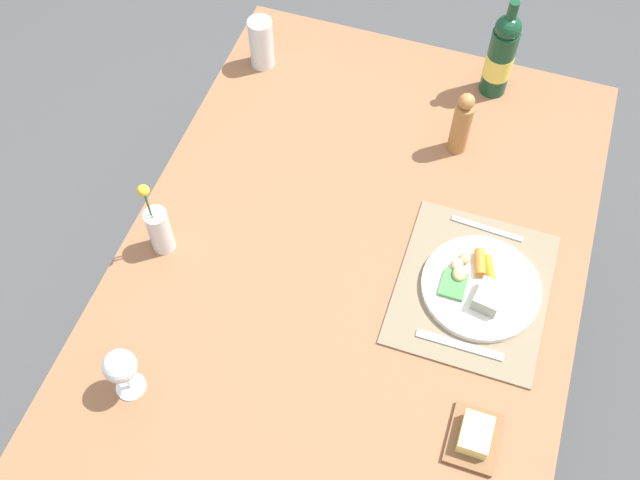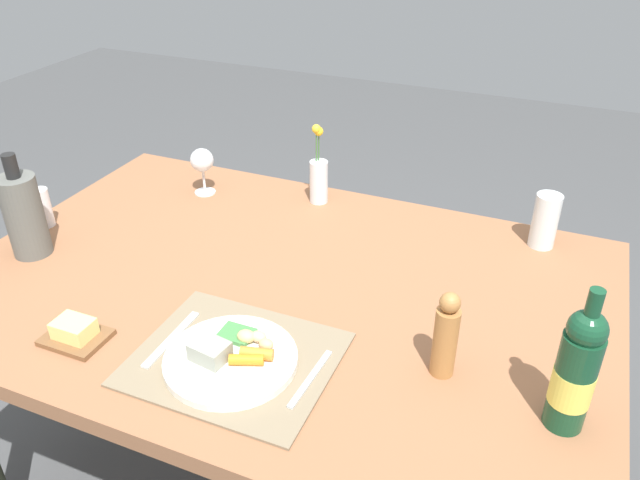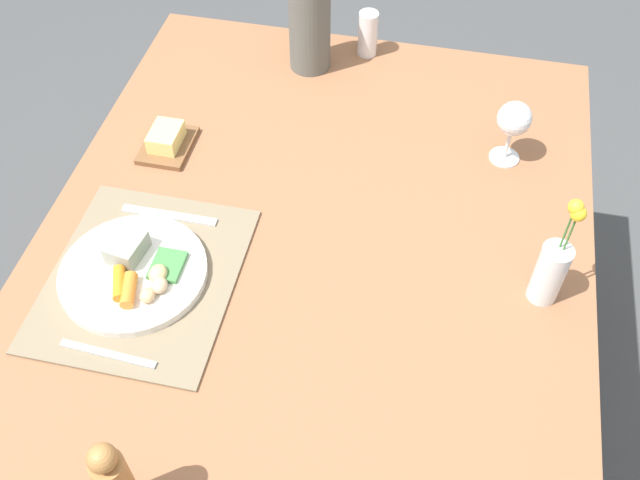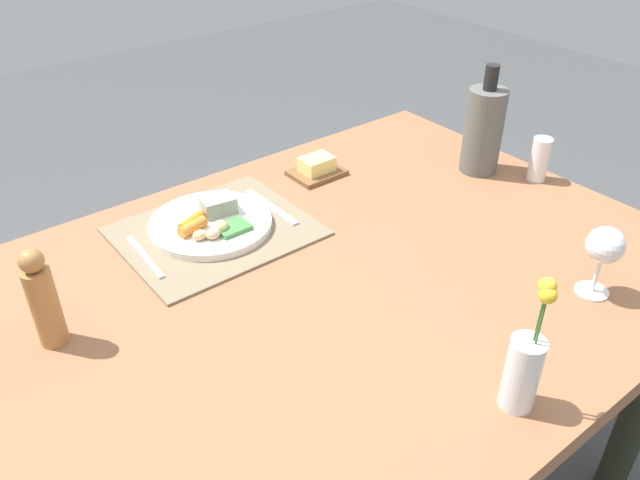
{
  "view_description": "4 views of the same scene",
  "coord_description": "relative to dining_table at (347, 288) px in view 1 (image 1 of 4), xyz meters",
  "views": [
    {
      "loc": [
        -0.86,
        -0.22,
        2.23
      ],
      "look_at": [
        0.02,
        0.08,
        0.79
      ],
      "focal_mm": 42.34,
      "sensor_mm": 36.0,
      "label": 1
    },
    {
      "loc": [
        0.57,
        -1.11,
        1.6
      ],
      "look_at": [
        0.08,
        0.08,
        0.83
      ],
      "focal_mm": 35.36,
      "sensor_mm": 36.0,
      "label": 2
    },
    {
      "loc": [
        0.74,
        0.2,
        1.8
      ],
      "look_at": [
        -0.09,
        0.02,
        0.78
      ],
      "focal_mm": 40.55,
      "sensor_mm": 36.0,
      "label": 3
    },
    {
      "loc": [
        0.58,
        0.77,
        1.49
      ],
      "look_at": [
        -0.02,
        0.01,
        0.85
      ],
      "focal_mm": 35.62,
      "sensor_mm": 36.0,
      "label": 4
    }
  ],
  "objects": [
    {
      "name": "ground_plane",
      "position": [
        0.0,
        0.0,
        -0.65
      ],
      "size": [
        8.0,
        8.0,
        0.0
      ],
      "primitive_type": "plane",
      "color": "#474849"
    },
    {
      "name": "dining_table",
      "position": [
        0.0,
        0.0,
        0.0
      ],
      "size": [
        1.55,
        1.05,
        0.74
      ],
      "color": "#925F3F",
      "rests_on": "ground_plane"
    },
    {
      "name": "placemat",
      "position": [
        0.04,
        -0.28,
        0.09
      ],
      "size": [
        0.4,
        0.33,
        0.01
      ],
      "primitive_type": "cube",
      "color": "#807056",
      "rests_on": "dining_table"
    },
    {
      "name": "dinner_plate",
      "position": [
        0.04,
        -0.3,
        0.11
      ],
      "size": [
        0.27,
        0.27,
        0.05
      ],
      "color": "white",
      "rests_on": "placemat"
    },
    {
      "name": "fork",
      "position": [
        -0.11,
        -0.28,
        0.1
      ],
      "size": [
        0.02,
        0.19,
        0.0
      ],
      "primitive_type": "cube",
      "rotation": [
        0.0,
        0.0,
        0.01
      ],
      "color": "silver",
      "rests_on": "placemat"
    },
    {
      "name": "knife",
      "position": [
        0.21,
        -0.28,
        0.1
      ],
      "size": [
        0.02,
        0.17,
        0.0
      ],
      "primitive_type": "cube",
      "rotation": [
        0.0,
        0.0,
        -0.05
      ],
      "color": "silver",
      "rests_on": "placemat"
    },
    {
      "name": "water_tumbler",
      "position": [
        0.56,
        0.42,
        0.15
      ],
      "size": [
        0.07,
        0.07,
        0.15
      ],
      "color": "silver",
      "rests_on": "dining_table"
    },
    {
      "name": "wine_bottle",
      "position": [
        0.66,
        -0.2,
        0.21
      ],
      "size": [
        0.07,
        0.07,
        0.29
      ],
      "color": "#144328",
      "rests_on": "dining_table"
    },
    {
      "name": "pepper_mill",
      "position": [
        0.43,
        -0.15,
        0.18
      ],
      "size": [
        0.05,
        0.05,
        0.19
      ],
      "color": "#AC743E",
      "rests_on": "dining_table"
    },
    {
      "name": "wine_glass",
      "position": [
        -0.42,
        0.34,
        0.19
      ],
      "size": [
        0.07,
        0.07,
        0.14
      ],
      "color": "white",
      "rests_on": "dining_table"
    },
    {
      "name": "flower_vase",
      "position": [
        -0.08,
        0.43,
        0.17
      ],
      "size": [
        0.05,
        0.05,
        0.24
      ],
      "color": "silver",
      "rests_on": "dining_table"
    },
    {
      "name": "butter_dish",
      "position": [
        -0.3,
        -0.36,
        0.11
      ],
      "size": [
        0.13,
        0.1,
        0.05
      ],
      "color": "brown",
      "rests_on": "dining_table"
    }
  ]
}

